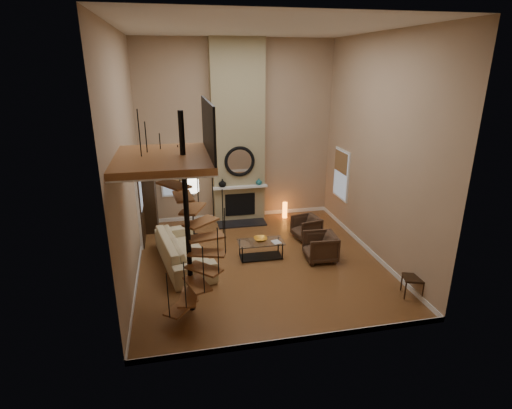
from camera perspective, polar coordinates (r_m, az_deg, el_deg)
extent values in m
cube|color=brown|center=(10.40, 0.46, -8.04)|extent=(6.00, 6.50, 0.01)
cube|color=tan|center=(12.59, -2.70, 10.07)|extent=(6.00, 0.02, 5.50)
cube|color=tan|center=(6.43, 6.68, 0.75)|extent=(6.00, 0.02, 5.50)
cube|color=tan|center=(9.30, -17.97, 5.79)|extent=(0.02, 6.50, 5.50)
cube|color=tan|center=(10.49, 16.86, 7.37)|extent=(0.02, 6.50, 5.50)
cube|color=silver|center=(9.25, 0.55, 23.78)|extent=(6.00, 6.50, 0.01)
cube|color=white|center=(13.28, -2.51, -1.46)|extent=(6.00, 0.02, 0.12)
cube|color=white|center=(7.72, 5.84, -18.49)|extent=(6.00, 0.02, 0.12)
cube|color=white|center=(10.23, -16.35, -8.98)|extent=(0.02, 6.50, 0.12)
cube|color=white|center=(11.33, 15.49, -6.03)|extent=(0.02, 6.50, 0.12)
cube|color=#968961|center=(12.40, -2.55, 9.93)|extent=(1.60, 0.38, 5.50)
cube|color=black|center=(12.68, -2.01, -2.69)|extent=(1.50, 0.60, 0.04)
cube|color=black|center=(12.76, -2.26, 0.00)|extent=(0.95, 0.02, 0.72)
cube|color=white|center=(12.50, -2.24, 2.47)|extent=(1.70, 0.18, 0.06)
torus|color=black|center=(12.35, -2.33, 6.11)|extent=(0.94, 0.10, 0.94)
cylinder|color=white|center=(12.36, -2.34, 6.12)|extent=(0.80, 0.01, 0.80)
imported|color=black|center=(12.42, -4.78, 3.05)|extent=(0.24, 0.24, 0.25)
imported|color=#1B5B61|center=(12.61, 0.42, 3.28)|extent=(0.20, 0.20, 0.21)
cube|color=white|center=(12.66, -11.15, 4.45)|extent=(1.02, 0.04, 1.52)
cube|color=#8C9EB2|center=(12.63, -11.14, 4.42)|extent=(0.90, 0.01, 1.40)
cube|color=#997244|center=(12.56, -11.20, 5.33)|extent=(0.90, 0.01, 0.98)
cube|color=white|center=(12.49, 12.00, 4.19)|extent=(0.04, 1.02, 1.52)
cube|color=#8C9EB2|center=(12.48, 11.89, 4.19)|extent=(0.01, 0.90, 1.40)
cube|color=#997244|center=(12.38, 11.95, 5.90)|extent=(0.01, 0.90, 0.63)
cube|color=white|center=(11.49, -16.14, -0.38)|extent=(0.06, 1.05, 2.16)
cube|color=black|center=(11.49, -15.96, -0.49)|extent=(0.05, 0.90, 2.05)
cube|color=#8C9EB2|center=(11.36, -16.00, 1.54)|extent=(0.01, 0.60, 0.90)
cube|color=#965D31|center=(7.40, -13.00, 6.33)|extent=(1.70, 2.20, 0.12)
cube|color=white|center=(7.41, -12.96, 5.76)|extent=(1.70, 2.20, 0.03)
cube|color=black|center=(7.32, -6.80, 10.79)|extent=(0.04, 2.20, 0.94)
cylinder|color=black|center=(7.74, -9.77, -1.96)|extent=(0.10, 0.10, 4.02)
cube|color=#965D31|center=(8.28, -10.55, -14.13)|extent=(0.71, 0.78, 0.04)
cylinder|color=black|center=(7.80, -12.36, -12.49)|extent=(0.02, 0.02, 0.94)
cube|color=#965D31|center=(8.08, -9.49, -12.79)|extent=(0.46, 0.77, 0.04)
cylinder|color=black|center=(7.54, -10.04, -11.21)|extent=(0.02, 0.02, 0.94)
cube|color=#965D31|center=(7.96, -8.33, -11.06)|extent=(0.55, 0.79, 0.04)
cylinder|color=black|center=(7.44, -7.46, -9.19)|extent=(0.02, 0.02, 0.94)
cube|color=#965D31|center=(7.92, -7.39, -9.02)|extent=(0.75, 0.74, 0.04)
cylinder|color=black|center=(7.51, -5.40, -6.60)|extent=(0.02, 0.02, 0.94)
cube|color=#965D31|center=(7.94, -6.94, -6.81)|extent=(0.79, 0.53, 0.04)
cylinder|color=black|center=(7.69, -4.44, -3.79)|extent=(0.02, 0.02, 0.94)
cube|color=#965D31|center=(7.99, -7.08, -4.59)|extent=(0.77, 0.48, 0.04)
cylinder|color=black|center=(7.91, -4.73, -1.08)|extent=(0.02, 0.02, 0.94)
cube|color=#965D31|center=(8.03, -7.80, -2.49)|extent=(0.77, 0.72, 0.04)
cylinder|color=black|center=(8.11, -6.14, 1.33)|extent=(0.02, 0.02, 0.94)
cube|color=#965D31|center=(8.03, -8.94, -0.57)|extent=(0.58, 0.79, 0.04)
cylinder|color=black|center=(8.21, -8.31, 3.36)|extent=(0.02, 0.02, 0.94)
cube|color=#965D31|center=(7.96, -10.29, 1.16)|extent=(0.41, 0.75, 0.04)
cylinder|color=black|center=(8.18, -10.84, 5.04)|extent=(0.02, 0.02, 0.94)
cube|color=#965D31|center=(7.83, -11.58, 2.75)|extent=(0.68, 0.79, 0.04)
cylinder|color=black|center=(8.00, -13.29, 6.47)|extent=(0.02, 0.02, 0.94)
cube|color=#965D31|center=(7.63, -12.57, 4.29)|extent=(0.80, 0.64, 0.04)
cylinder|color=black|center=(7.71, -15.21, 7.81)|extent=(0.02, 0.02, 0.94)
cube|color=#965D31|center=(7.41, -13.05, 5.87)|extent=(0.72, 0.34, 0.04)
cylinder|color=black|center=(7.34, -16.17, 9.23)|extent=(0.02, 0.02, 0.94)
cube|color=black|center=(12.44, -14.96, 0.76)|extent=(0.43, 0.91, 2.04)
imported|color=#C7B78A|center=(10.24, -10.30, -6.34)|extent=(1.47, 2.71, 0.75)
imported|color=#432D1F|center=(11.63, 7.40, -3.17)|extent=(0.82, 0.81, 0.64)
imported|color=#432D1F|center=(10.48, 9.49, -5.93)|extent=(0.83, 0.81, 0.71)
cube|color=silver|center=(10.39, 0.70, -5.33)|extent=(1.18, 0.60, 0.02)
cube|color=black|center=(10.57, 0.69, -7.38)|extent=(1.09, 0.50, 0.01)
cylinder|color=black|center=(10.21, -1.94, -7.20)|extent=(0.03, 0.03, 0.43)
cylinder|color=black|center=(10.40, 3.76, -6.69)|extent=(0.03, 0.03, 0.43)
cylinder|color=black|center=(10.60, -2.32, -6.15)|extent=(0.03, 0.03, 0.43)
cylinder|color=black|center=(10.79, 3.17, -5.68)|extent=(0.03, 0.03, 0.43)
imported|color=gold|center=(10.41, 0.64, -4.93)|extent=(0.35, 0.35, 0.09)
imported|color=gray|center=(10.33, 2.78, -5.39)|extent=(0.25, 0.30, 0.03)
cylinder|color=black|center=(11.91, -8.76, -4.46)|extent=(0.37, 0.37, 0.03)
cylinder|color=black|center=(11.62, -8.95, -0.92)|extent=(0.04, 0.04, 1.60)
cylinder|color=#F2E5C6|center=(11.38, -9.15, 2.62)|extent=(0.41, 0.41, 0.33)
cylinder|color=orange|center=(13.16, 4.10, -0.82)|extent=(0.15, 0.15, 0.53)
cube|color=black|center=(9.38, 21.39, -9.69)|extent=(0.50, 0.50, 0.05)
cube|color=black|center=(9.32, 22.82, -8.28)|extent=(0.16, 0.37, 0.47)
cylinder|color=black|center=(9.30, 20.38, -11.47)|extent=(0.04, 0.04, 0.38)
cylinder|color=black|center=(9.39, 22.56, -11.44)|extent=(0.04, 0.04, 0.38)
cylinder|color=black|center=(9.60, 19.92, -10.38)|extent=(0.04, 0.04, 0.38)
cylinder|color=black|center=(9.69, 22.02, -10.37)|extent=(0.04, 0.04, 0.38)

